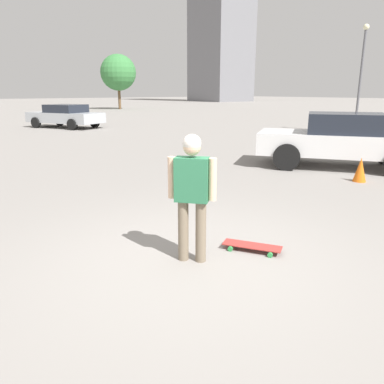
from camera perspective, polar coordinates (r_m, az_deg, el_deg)
ground_plane at (r=4.77m, az=0.00°, el=-10.31°), size 220.00×220.00×0.00m
person at (r=4.45m, az=0.00°, el=0.78°), size 0.42×0.47×1.57m
skateboard at (r=5.07m, az=9.14°, el=-8.13°), size 0.59×0.77×0.08m
car_parked_near at (r=11.09m, az=21.78°, el=7.45°), size 3.92×4.52×1.48m
car_parked_far at (r=23.05m, az=-18.75°, el=10.97°), size 3.55×4.81×1.31m
building_block_distant at (r=81.64m, az=4.54°, el=25.75°), size 9.28×10.35×34.27m
tree_distant at (r=45.46m, az=-11.18°, el=17.43°), size 4.03×4.03×6.10m
traffic_cone at (r=9.54m, az=24.27°, el=3.12°), size 0.30×0.30×0.57m
lamp_post at (r=20.80m, az=24.40°, el=16.57°), size 0.28×0.28×5.11m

